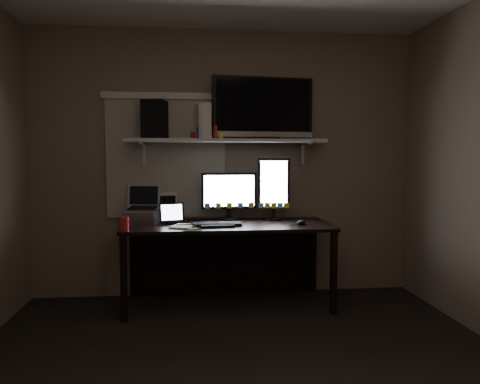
{
  "coord_description": "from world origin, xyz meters",
  "views": [
    {
      "loc": [
        -0.32,
        -2.65,
        1.33
      ],
      "look_at": [
        0.09,
        1.25,
        1.02
      ],
      "focal_mm": 35.0,
      "sensor_mm": 36.0,
      "label": 1
    }
  ],
  "objects": [
    {
      "name": "bottles",
      "position": [
        -0.17,
        1.57,
        1.55
      ],
      "size": [
        0.23,
        0.06,
        0.14
      ],
      "primitive_type": null,
      "rotation": [
        0.0,
        0.0,
        0.05
      ],
      "color": "#A50F0C",
      "rests_on": "wall_shelf"
    },
    {
      "name": "game_console",
      "position": [
        -0.21,
        1.64,
        1.64
      ],
      "size": [
        0.15,
        0.28,
        0.32
      ],
      "primitive_type": "cube",
      "rotation": [
        0.0,
        0.0,
        0.26
      ],
      "color": "beige",
      "rests_on": "wall_shelf"
    },
    {
      "name": "mouse",
      "position": [
        0.63,
        1.3,
        0.75
      ],
      "size": [
        0.11,
        0.14,
        0.04
      ],
      "primitive_type": "ellipsoid",
      "rotation": [
        0.0,
        0.0,
        -0.3
      ],
      "color": "black",
      "rests_on": "desk"
    },
    {
      "name": "speaker",
      "position": [
        -0.64,
        1.62,
        1.65
      ],
      "size": [
        0.24,
        0.27,
        0.34
      ],
      "primitive_type": "cube",
      "rotation": [
        0.0,
        0.0,
        -0.25
      ],
      "color": "black",
      "rests_on": "wall_shelf"
    },
    {
      "name": "cup",
      "position": [
        -0.85,
        1.11,
        0.79
      ],
      "size": [
        0.1,
        0.1,
        0.11
      ],
      "primitive_type": "cylinder",
      "rotation": [
        0.0,
        0.0,
        -0.31
      ],
      "color": "maroon",
      "rests_on": "desk"
    },
    {
      "name": "monitor_landscape",
      "position": [
        0.03,
        1.66,
        0.95
      ],
      "size": [
        0.51,
        0.08,
        0.45
      ],
      "primitive_type": "cube",
      "rotation": [
        0.0,
        0.0,
        0.05
      ],
      "color": "black",
      "rests_on": "desk"
    },
    {
      "name": "file_sorter",
      "position": [
        -0.57,
        1.71,
        0.85
      ],
      "size": [
        0.21,
        0.14,
        0.25
      ],
      "primitive_type": "cube",
      "rotation": [
        0.0,
        0.0,
        0.3
      ],
      "color": "black",
      "rests_on": "desk"
    },
    {
      "name": "tv",
      "position": [
        0.35,
        1.67,
        1.76
      ],
      "size": [
        0.96,
        0.3,
        0.57
      ],
      "primitive_type": "cube",
      "rotation": [
        0.0,
        0.0,
        0.14
      ],
      "color": "black",
      "rests_on": "wall_shelf"
    },
    {
      "name": "back_wall",
      "position": [
        0.0,
        1.8,
        1.25
      ],
      "size": [
        3.6,
        0.0,
        3.6
      ],
      "primitive_type": "plane",
      "rotation": [
        1.57,
        0.0,
        0.0
      ],
      "color": "#6D5D4E",
      "rests_on": "floor"
    },
    {
      "name": "laptop",
      "position": [
        -0.74,
        1.5,
        0.9
      ],
      "size": [
        0.33,
        0.29,
        0.33
      ],
      "primitive_type": "cube",
      "rotation": [
        0.0,
        0.0,
        -0.19
      ],
      "color": "#B4B4B9",
      "rests_on": "desk"
    },
    {
      "name": "wall_shelf",
      "position": [
        0.0,
        1.62,
        1.46
      ],
      "size": [
        1.8,
        0.35,
        0.03
      ],
      "primitive_type": "cube",
      "color": "#B6B5B1",
      "rests_on": "back_wall"
    },
    {
      "name": "notepad",
      "position": [
        -0.39,
        1.27,
        0.74
      ],
      "size": [
        0.23,
        0.27,
        0.01
      ],
      "primitive_type": "cube",
      "rotation": [
        0.0,
        0.0,
        -0.33
      ],
      "color": "silver",
      "rests_on": "desk"
    },
    {
      "name": "window_blinds",
      "position": [
        -0.55,
        1.79,
        1.3
      ],
      "size": [
        1.1,
        0.02,
        1.1
      ],
      "primitive_type": "cube",
      "color": "#B5B1A3",
      "rests_on": "back_wall"
    },
    {
      "name": "monitor_portrait",
      "position": [
        0.44,
        1.61,
        1.02
      ],
      "size": [
        0.3,
        0.09,
        0.58
      ],
      "primitive_type": "cube",
      "rotation": [
        0.0,
        0.0,
        -0.13
      ],
      "color": "black",
      "rests_on": "desk"
    },
    {
      "name": "tablet",
      "position": [
        -0.49,
        1.44,
        0.82
      ],
      "size": [
        0.23,
        0.14,
        0.19
      ],
      "primitive_type": "cube",
      "rotation": [
        0.0,
        0.0,
        0.26
      ],
      "color": "black",
      "rests_on": "desk"
    },
    {
      "name": "desk",
      "position": [
        0.0,
        1.55,
        0.55
      ],
      "size": [
        1.8,
        0.75,
        0.73
      ],
      "color": "black",
      "rests_on": "floor"
    },
    {
      "name": "floor",
      "position": [
        0.0,
        0.0,
        0.0
      ],
      "size": [
        3.6,
        3.6,
        0.0
      ],
      "primitive_type": "plane",
      "color": "black",
      "rests_on": "ground"
    },
    {
      "name": "sticky_notes",
      "position": [
        -0.27,
        1.28,
        0.73
      ],
      "size": [
        0.3,
        0.24,
        0.0
      ],
      "primitive_type": null,
      "rotation": [
        0.0,
        0.0,
        -0.18
      ],
      "color": "#DAE63E",
      "rests_on": "desk"
    },
    {
      "name": "keyboard",
      "position": [
        -0.1,
        1.33,
        0.74
      ],
      "size": [
        0.44,
        0.22,
        0.03
      ],
      "primitive_type": "cube",
      "rotation": [
        0.0,
        0.0,
        0.12
      ],
      "color": "black",
      "rests_on": "desk"
    }
  ]
}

